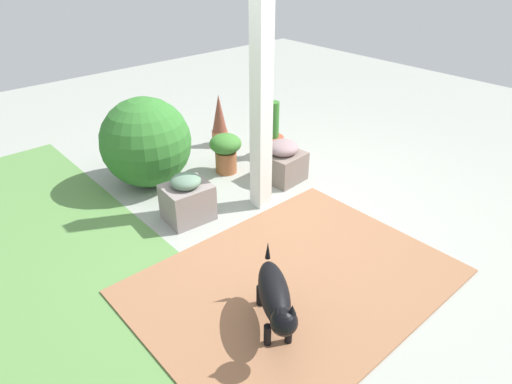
# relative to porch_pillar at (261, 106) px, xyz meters

# --- Properties ---
(ground_plane) EXTENTS (12.00, 12.00, 0.00)m
(ground_plane) POSITION_rel_porch_pillar_xyz_m (-0.29, 0.06, -1.03)
(ground_plane) COLOR #9CA096
(brick_path) EXTENTS (1.80, 2.40, 0.02)m
(brick_path) POSITION_rel_porch_pillar_xyz_m (-1.05, 0.59, -1.02)
(brick_path) COLOR #966545
(brick_path) RESTS_ON ground
(porch_pillar) EXTENTS (0.15, 0.15, 2.06)m
(porch_pillar) POSITION_rel_porch_pillar_xyz_m (0.00, 0.00, 0.00)
(porch_pillar) COLOR white
(porch_pillar) RESTS_ON ground
(stone_planter_nearest) EXTENTS (0.46, 0.44, 0.46)m
(stone_planter_nearest) POSITION_rel_porch_pillar_xyz_m (0.24, -0.53, -0.82)
(stone_planter_nearest) COLOR slate
(stone_planter_nearest) RESTS_ON ground
(stone_planter_mid) EXTENTS (0.39, 0.46, 0.47)m
(stone_planter_mid) POSITION_rel_porch_pillar_xyz_m (0.26, 0.70, -0.82)
(stone_planter_mid) COLOR gray
(stone_planter_mid) RESTS_ON ground
(round_shrub) EXTENTS (0.95, 0.95, 0.95)m
(round_shrub) POSITION_rel_porch_pillar_xyz_m (1.14, 0.60, -0.56)
(round_shrub) COLOR #306F2A
(round_shrub) RESTS_ON ground
(terracotta_pot_broad) EXTENTS (0.36, 0.36, 0.46)m
(terracotta_pot_broad) POSITION_rel_porch_pillar_xyz_m (0.78, -0.18, -0.76)
(terracotta_pot_broad) COLOR #A25C36
(terracotta_pot_broad) RESTS_ON ground
(terracotta_pot_spiky) EXTENTS (0.21, 0.21, 0.67)m
(terracotta_pot_spiky) POSITION_rel_porch_pillar_xyz_m (1.43, -0.59, -0.71)
(terracotta_pot_spiky) COLOR #AA5D3A
(terracotta_pot_spiky) RESTS_ON ground
(terracotta_pot_tall) EXTENTS (0.28, 0.28, 0.68)m
(terracotta_pot_tall) POSITION_rel_porch_pillar_xyz_m (0.75, -0.86, -0.79)
(terracotta_pot_tall) COLOR #AC4C33
(terracotta_pot_tall) RESTS_ON ground
(dog) EXTENTS (0.68, 0.54, 0.51)m
(dog) POSITION_rel_porch_pillar_xyz_m (-1.30, 1.04, -0.74)
(dog) COLOR black
(dog) RESTS_ON ground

